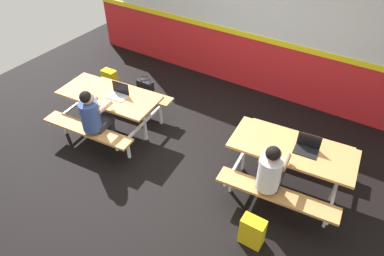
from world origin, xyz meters
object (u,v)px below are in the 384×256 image
object	(u,v)px
tote_bag_bright	(145,88)
student_nearer	(94,116)
picnic_table_left	(110,102)
laptop_dark	(307,148)
student_further	(270,172)
satchel_spare	(110,80)
laptop_silver	(119,94)
backpack_dark	(252,231)
picnic_table_right	(291,157)

from	to	relation	value
tote_bag_bright	student_nearer	bearing A→B (deg)	-78.10
picnic_table_left	laptop_dark	distance (m)	3.29
picnic_table_left	student_further	size ratio (longest dim) A/B	1.48
student_further	tote_bag_bright	world-z (taller)	student_further
tote_bag_bright	satchel_spare	distance (m)	0.80
tote_bag_bright	satchel_spare	world-z (taller)	satchel_spare
student_further	laptop_silver	bearing A→B (deg)	174.93
picnic_table_left	laptop_dark	world-z (taller)	laptop_dark
backpack_dark	tote_bag_bright	xyz separation A→B (m)	(-3.24, 1.94, -0.02)
laptop_dark	backpack_dark	xyz separation A→B (m)	(-0.18, -1.23, -0.57)
laptop_dark	satchel_spare	distance (m)	4.28
student_nearer	picnic_table_left	bearing A→B (deg)	109.31
picnic_table_left	student_nearer	size ratio (longest dim) A/B	1.48
picnic_table_left	laptop_dark	xyz separation A→B (m)	(3.26, 0.43, 0.21)
student_nearer	satchel_spare	distance (m)	1.95
student_nearer	laptop_silver	size ratio (longest dim) A/B	3.56
student_nearer	tote_bag_bright	xyz separation A→B (m)	(-0.35, 1.67, -0.51)
backpack_dark	satchel_spare	bearing A→B (deg)	156.32
picnic_table_left	backpack_dark	size ratio (longest dim) A/B	4.05
backpack_dark	picnic_table_left	bearing A→B (deg)	165.31
laptop_dark	tote_bag_bright	size ratio (longest dim) A/B	0.79
picnic_table_right	backpack_dark	bearing A→B (deg)	-90.54
picnic_table_right	student_further	distance (m)	0.59
laptop_silver	laptop_dark	world-z (taller)	same
student_nearer	tote_bag_bright	distance (m)	1.78
picnic_table_left	backpack_dark	xyz separation A→B (m)	(3.08, -0.81, -0.36)
picnic_table_right	backpack_dark	size ratio (longest dim) A/B	4.05
picnic_table_left	satchel_spare	bearing A→B (deg)	134.67
student_further	satchel_spare	distance (m)	4.14
student_nearer	laptop_silver	distance (m)	0.60
laptop_silver	laptop_dark	bearing A→B (deg)	6.88
student_nearer	laptop_dark	bearing A→B (deg)	17.49
laptop_dark	student_further	bearing A→B (deg)	-113.08
picnic_table_left	satchel_spare	world-z (taller)	picnic_table_left
picnic_table_right	laptop_dark	bearing A→B (deg)	17.34
picnic_table_left	laptop_silver	world-z (taller)	laptop_silver
laptop_dark	picnic_table_left	bearing A→B (deg)	-172.56
picnic_table_right	student_further	world-z (taller)	student_further
student_further	laptop_dark	distance (m)	0.68
laptop_silver	picnic_table_right	bearing A→B (deg)	6.25
picnic_table_left	picnic_table_right	xyz separation A→B (m)	(3.09, 0.37, 0.00)
laptop_dark	tote_bag_bright	xyz separation A→B (m)	(-3.42, 0.70, -0.59)
satchel_spare	picnic_table_left	bearing A→B (deg)	-45.33
laptop_silver	satchel_spare	bearing A→B (deg)	141.32
student_further	backpack_dark	bearing A→B (deg)	-82.24
laptop_silver	backpack_dark	distance (m)	3.07
backpack_dark	tote_bag_bright	size ratio (longest dim) A/B	1.02
picnic_table_right	student_nearer	xyz separation A→B (m)	(-2.90, -0.91, 0.13)
picnic_table_left	student_nearer	bearing A→B (deg)	-70.69
student_nearer	backpack_dark	bearing A→B (deg)	-5.24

